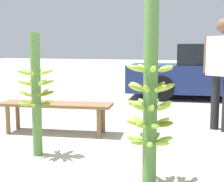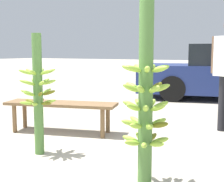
% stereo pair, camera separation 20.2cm
% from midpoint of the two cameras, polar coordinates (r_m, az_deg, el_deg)
% --- Properties ---
extents(ground_plane, '(80.00, 80.00, 0.00)m').
position_cam_midpoint_polar(ground_plane, '(3.01, -6.12, -15.15)').
color(ground_plane, '#A89E8C').
extents(banana_stalk_left, '(0.41, 0.41, 1.35)m').
position_cam_midpoint_polar(banana_stalk_left, '(3.51, -11.79, -0.33)').
color(banana_stalk_left, '#4C7A38').
rests_on(banana_stalk_left, ground_plane).
extents(banana_stalk_center, '(0.42, 0.42, 1.64)m').
position_cam_midpoint_polar(banana_stalk_center, '(2.63, 8.36, -0.83)').
color(banana_stalk_center, '#4C7A38').
rests_on(banana_stalk_center, ground_plane).
extents(market_bench, '(1.63, 0.85, 0.43)m').
position_cam_midpoint_polar(market_bench, '(4.45, -8.07, -2.83)').
color(market_bench, brown).
rests_on(market_bench, ground_plane).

